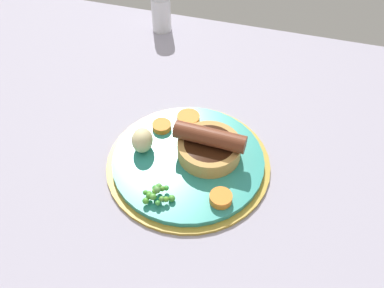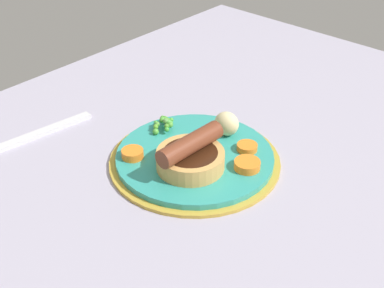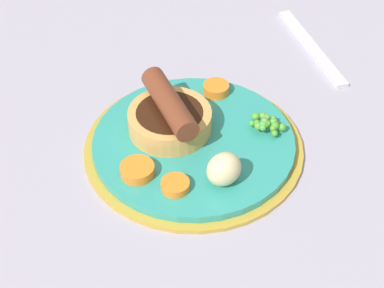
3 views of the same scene
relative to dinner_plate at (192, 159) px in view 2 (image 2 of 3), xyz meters
The scene contains 9 objects.
dining_table 2.11cm from the dinner_plate, 118.75° to the left, with size 110.00×80.00×3.00cm, color #9E99AD.
dinner_plate is the anchor object (origin of this frame).
sausage_pudding 4.22cm from the dinner_plate, 38.11° to the left, with size 10.50×9.34×5.10cm.
pea_pile 8.20cm from the dinner_plate, 106.25° to the right, with size 4.77×3.58×1.90cm.
potato_chunk_0 7.76cm from the dinner_plate, behind, with size 3.77×3.12×3.70cm, color beige.
carrot_slice_0 8.49cm from the dinner_plate, 42.54° to the right, with size 3.11×3.11×1.17cm, color orange.
carrot_slice_1 8.40cm from the dinner_plate, 107.01° to the left, with size 3.60×3.60×1.15cm, color orange.
carrot_slice_2 8.06cm from the dinner_plate, 138.93° to the left, with size 2.97×2.97×0.94cm, color orange.
fork 24.69cm from the dinner_plate, 64.63° to the right, with size 18.00×1.60×0.60cm, color silver.
Camera 2 is at (46.65, 41.32, 47.37)cm, focal length 50.00 mm.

